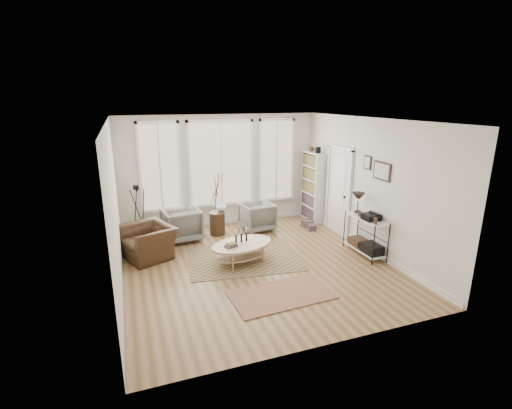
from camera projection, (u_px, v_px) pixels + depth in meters
name	position (u px, v px, depth m)	size (l,w,h in m)	color
room	(257.00, 197.00, 7.24)	(5.50, 5.54, 2.90)	#95744C
bay_window	(221.00, 165.00, 9.61)	(4.14, 0.12, 2.24)	tan
door	(339.00, 189.00, 9.16)	(0.09, 1.06, 2.22)	silver
bookcase	(313.00, 187.00, 10.14)	(0.31, 0.85, 2.06)	white
low_shelf	(365.00, 232.00, 7.96)	(0.38, 1.08, 1.30)	white
wall_art	(378.00, 169.00, 7.67)	(0.04, 0.88, 0.44)	black
rug_main	(244.00, 258.00, 7.89)	(2.33, 1.75, 0.01)	brown
rug_runner	(281.00, 294.00, 6.41)	(1.74, 0.97, 0.01)	maroon
coffee_table	(242.00, 248.00, 7.61)	(1.53, 1.20, 0.62)	tan
armchair_left	(182.00, 224.00, 8.82)	(0.83, 0.86, 0.78)	gray
armchair_right	(257.00, 216.00, 9.51)	(0.77, 0.79, 0.72)	gray
side_table	(217.00, 205.00, 9.08)	(0.38, 0.38, 1.60)	#3B2616
vase	(221.00, 206.00, 9.22)	(0.24, 0.24, 0.25)	silver
accent_chair	(148.00, 242.00, 7.88)	(0.93, 1.06, 0.69)	#3B2616
tripod_camera	(139.00, 215.00, 8.78)	(0.47, 0.47, 1.34)	black
book_stack_near	(307.00, 224.00, 9.80)	(0.22, 0.28, 0.18)	brown
book_stack_far	(312.00, 227.00, 9.57)	(0.19, 0.24, 0.15)	brown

